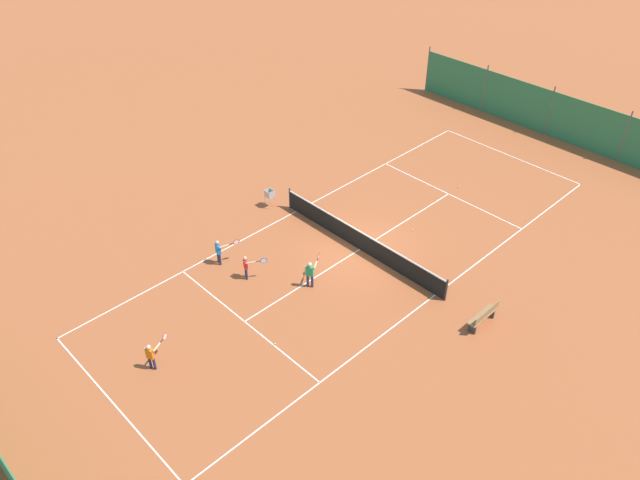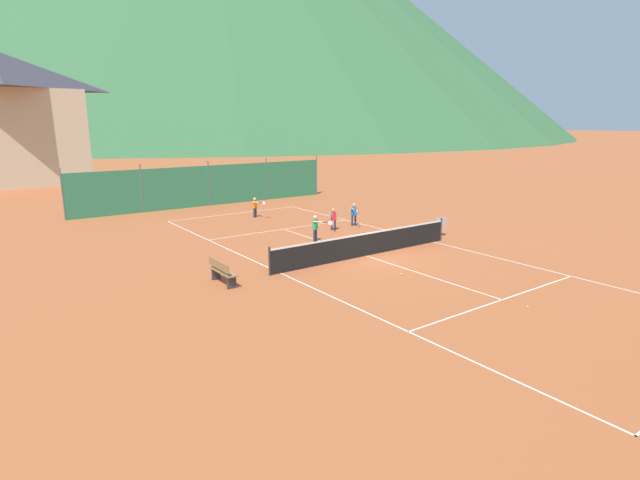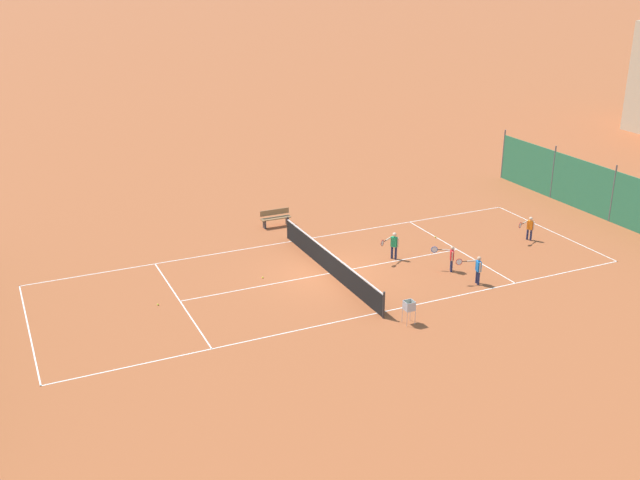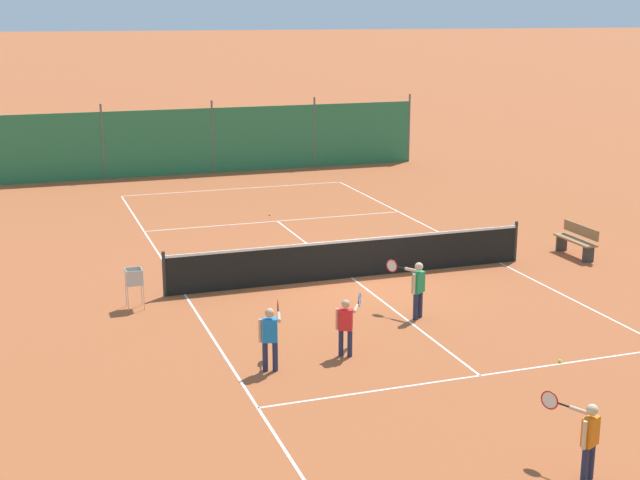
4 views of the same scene
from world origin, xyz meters
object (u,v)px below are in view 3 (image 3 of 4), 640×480
at_px(tennis_net, 330,262).
at_px(ball_hopper, 409,307).
at_px(tennis_ball_by_net_left, 158,305).
at_px(player_far_baseline, 393,244).
at_px(player_far_service, 451,257).
at_px(tennis_ball_alley_right, 263,278).
at_px(player_near_service, 477,268).
at_px(player_near_baseline, 529,227).
at_px(courtside_bench, 275,218).
at_px(tennis_ball_alley_left, 436,237).

relative_size(tennis_net, ball_hopper, 10.31).
xyz_separation_m(tennis_ball_by_net_left, ball_hopper, (5.30, 7.86, 0.63)).
relative_size(tennis_net, tennis_ball_by_net_left, 139.09).
height_order(player_far_baseline, player_far_service, player_far_baseline).
bearing_deg(tennis_net, player_far_baseline, 94.28).
bearing_deg(tennis_ball_alley_right, tennis_ball_by_net_left, -81.15).
distance_m(player_far_baseline, player_near_service, 4.08).
height_order(player_near_baseline, tennis_ball_alley_right, player_near_baseline).
bearing_deg(player_near_baseline, courtside_bench, -124.12).
relative_size(player_far_service, courtside_bench, 0.74).
distance_m(tennis_net, player_near_baseline, 10.09).
xyz_separation_m(player_far_baseline, player_near_service, (3.69, 1.73, -0.02)).
bearing_deg(player_far_baseline, player_near_baseline, 84.56).
height_order(tennis_net, player_near_baseline, player_near_baseline).
bearing_deg(tennis_ball_alley_left, player_near_service, -15.49).
relative_size(tennis_net, courtside_bench, 6.12).
height_order(tennis_net, player_near_service, player_near_service).
distance_m(player_far_baseline, tennis_ball_alley_left, 3.54).
distance_m(tennis_net, player_far_baseline, 3.20).
height_order(tennis_ball_alley_right, tennis_ball_alley_left, same).
height_order(player_far_baseline, courtside_bench, player_far_baseline).
height_order(player_near_baseline, ball_hopper, player_near_baseline).
height_order(player_far_service, tennis_ball_by_net_left, player_far_service).
xyz_separation_m(player_far_service, tennis_ball_by_net_left, (-1.91, -11.95, -0.62)).
xyz_separation_m(tennis_net, player_far_baseline, (-0.24, 3.19, 0.22)).
distance_m(tennis_net, tennis_ball_by_net_left, 7.27).
relative_size(tennis_net, player_near_baseline, 8.06).
relative_size(player_near_baseline, tennis_ball_by_net_left, 17.26).
distance_m(tennis_net, player_far_service, 5.07).
height_order(player_near_baseline, tennis_ball_by_net_left, player_near_baseline).
height_order(player_near_service, courtside_bench, player_near_service).
xyz_separation_m(tennis_ball_alley_right, tennis_ball_by_net_left, (0.70, -4.52, 0.00)).
bearing_deg(player_near_baseline, player_near_service, -59.51).
relative_size(tennis_net, player_far_service, 8.22).
distance_m(player_far_baseline, player_far_service, 2.62).
xyz_separation_m(player_near_baseline, tennis_ball_alley_left, (-2.11, -3.73, -0.64)).
bearing_deg(tennis_ball_by_net_left, tennis_net, 90.01).
relative_size(player_far_baseline, tennis_ball_alley_left, 18.57).
bearing_deg(courtside_bench, tennis_net, -0.86).
xyz_separation_m(player_far_service, ball_hopper, (3.39, -4.09, 0.00)).
height_order(player_far_service, courtside_bench, player_far_service).
relative_size(player_near_service, tennis_ball_by_net_left, 18.06).
bearing_deg(tennis_net, tennis_ball_by_net_left, -89.99).
relative_size(player_far_service, ball_hopper, 1.26).
xyz_separation_m(tennis_net, tennis_ball_alley_right, (-0.70, -2.73, -0.47)).
bearing_deg(player_near_baseline, player_far_service, -74.52).
distance_m(tennis_ball_alley_right, ball_hopper, 6.90).
height_order(player_near_service, tennis_ball_alley_left, player_near_service).
bearing_deg(tennis_net, player_far_service, 67.90).
distance_m(player_far_service, tennis_ball_by_net_left, 12.12).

